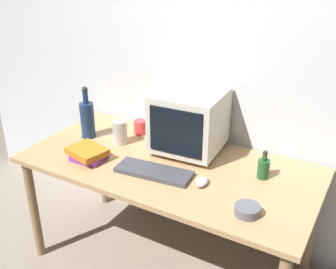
# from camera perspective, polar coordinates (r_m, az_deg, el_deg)

# --- Properties ---
(ground_plane) EXTENTS (6.00, 6.00, 0.00)m
(ground_plane) POSITION_cam_1_polar(r_m,az_deg,el_deg) (2.72, -0.00, -17.74)
(ground_plane) COLOR gray
(back_wall) EXTENTS (4.00, 0.08, 2.50)m
(back_wall) POSITION_cam_1_polar(r_m,az_deg,el_deg) (2.48, 5.45, 10.97)
(back_wall) COLOR silver
(back_wall) RESTS_ON ground
(desk) EXTENTS (1.68, 0.81, 0.74)m
(desk) POSITION_cam_1_polar(r_m,az_deg,el_deg) (2.33, -0.00, -5.83)
(desk) COLOR tan
(desk) RESTS_ON ground
(crt_monitor) EXTENTS (0.40, 0.41, 0.37)m
(crt_monitor) POSITION_cam_1_polar(r_m,az_deg,el_deg) (2.34, 3.06, 1.94)
(crt_monitor) COLOR beige
(crt_monitor) RESTS_ON desk
(keyboard) EXTENTS (0.43, 0.19, 0.02)m
(keyboard) POSITION_cam_1_polar(r_m,az_deg,el_deg) (2.18, -2.03, -5.31)
(keyboard) COLOR #3F3F47
(keyboard) RESTS_ON desk
(computer_mouse) EXTENTS (0.07, 0.11, 0.04)m
(computer_mouse) POSITION_cam_1_polar(r_m,az_deg,el_deg) (2.09, 4.83, -6.71)
(computer_mouse) COLOR beige
(computer_mouse) RESTS_ON desk
(bottle_tall) EXTENTS (0.09, 0.09, 0.34)m
(bottle_tall) POSITION_cam_1_polar(r_m,az_deg,el_deg) (2.59, -11.40, 2.26)
(bottle_tall) COLOR navy
(bottle_tall) RESTS_ON desk
(bottle_short) EXTENTS (0.06, 0.06, 0.16)m
(bottle_short) POSITION_cam_1_polar(r_m,az_deg,el_deg) (2.18, 13.43, -4.64)
(bottle_short) COLOR #1E4C23
(bottle_short) RESTS_ON desk
(book_stack) EXTENTS (0.25, 0.22, 0.07)m
(book_stack) POSITION_cam_1_polar(r_m,az_deg,el_deg) (2.35, -11.33, -2.68)
(book_stack) COLOR #843893
(book_stack) RESTS_ON desk
(mug) EXTENTS (0.12, 0.08, 0.09)m
(mug) POSITION_cam_1_polar(r_m,az_deg,el_deg) (2.62, -3.94, 1.04)
(mug) COLOR #CC383D
(mug) RESTS_ON desk
(cd_spindle) EXTENTS (0.12, 0.12, 0.04)m
(cd_spindle) POSITION_cam_1_polar(r_m,az_deg,el_deg) (1.90, 11.23, -10.51)
(cd_spindle) COLOR #595B66
(cd_spindle) RESTS_ON desk
(metal_canister) EXTENTS (0.09, 0.09, 0.15)m
(metal_canister) POSITION_cam_1_polar(r_m,az_deg,el_deg) (2.49, -6.86, 0.32)
(metal_canister) COLOR #B7B2A8
(metal_canister) RESTS_ON desk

